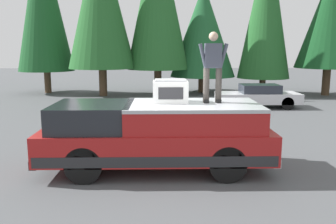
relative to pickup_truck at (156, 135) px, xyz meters
name	(u,v)px	position (x,y,z in m)	size (l,w,h in m)	color
ground_plane	(166,169)	(0.01, -0.24, -0.87)	(90.00, 90.00, 0.00)	#4C4F51
pickup_truck	(156,135)	(0.00, 0.00, 0.00)	(2.01, 5.54, 1.65)	maroon
compressor_unit	(170,91)	(0.20, -0.35, 1.05)	(0.65, 0.84, 0.56)	white
person_on_truck_bed	(213,65)	(0.15, -1.36, 1.68)	(0.29, 0.72, 1.69)	#423D38
parked_car_silver	(258,96)	(9.18, -5.02, -0.29)	(1.64, 4.10, 1.16)	silver
conifer_far_left	(331,16)	(13.77, -10.61, 4.02)	(4.04, 4.04, 8.08)	#4C3826
conifer_left	(266,5)	(14.70, -6.82, 4.74)	(3.34, 3.34, 10.21)	#4C3826
conifer_center_left	(203,31)	(15.45, -2.93, 3.21)	(4.32, 4.32, 7.10)	#4C3826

